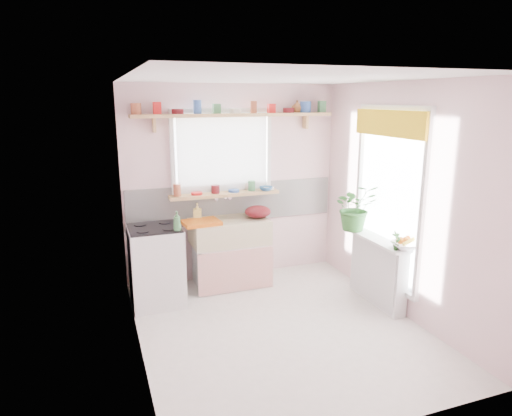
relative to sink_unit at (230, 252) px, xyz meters
name	(u,v)px	position (x,y,z in m)	size (l,w,h in m)	color
room	(305,180)	(0.81, -0.43, 0.94)	(3.20, 3.20, 3.20)	white
sink_unit	(230,252)	(0.00, 0.00, 0.00)	(0.95, 0.65, 1.11)	white
cooker	(156,265)	(-0.95, -0.24, 0.03)	(0.58, 0.58, 0.93)	white
radiator_ledge	(378,270)	(1.45, -1.09, -0.03)	(0.22, 0.95, 0.78)	white
windowsill	(225,194)	(0.00, 0.19, 0.71)	(1.40, 0.22, 0.04)	tan
pine_shelf	(236,115)	(0.15, 0.18, 1.69)	(2.52, 0.24, 0.04)	tan
shelf_crockery	(235,109)	(0.15, 0.18, 1.76)	(2.47, 0.11, 0.12)	#A55133
sill_crockery	(221,189)	(-0.05, 0.19, 0.78)	(1.35, 0.11, 0.12)	#A55133
dish_tray	(201,223)	(-0.38, -0.08, 0.44)	(0.43, 0.33, 0.04)	orange
colander	(258,212)	(0.37, -0.01, 0.49)	(0.33, 0.33, 0.15)	#550E14
jade_plant	(355,207)	(1.36, -0.69, 0.63)	(0.51, 0.44, 0.57)	#2E6B2B
fruit_bowl	(405,246)	(1.48, -1.49, 0.38)	(0.28, 0.28, 0.07)	silver
herb_pot	(396,241)	(1.36, -1.49, 0.45)	(0.11, 0.07, 0.20)	#2E6628
soap_bottle_sink	(197,212)	(-0.38, 0.11, 0.53)	(0.10, 0.10, 0.22)	#ECD668
sill_cup	(249,186)	(0.34, 0.24, 0.78)	(0.13, 0.13, 0.10)	beige
sill_bowl	(266,189)	(0.54, 0.13, 0.75)	(0.17, 0.17, 0.05)	teal
shelf_vase	(297,106)	(1.01, 0.24, 1.78)	(0.15, 0.15, 0.15)	#B06B36
cooker_bottle	(177,221)	(-0.73, -0.46, 0.59)	(0.08, 0.08, 0.22)	#3C7844
fruit	(406,240)	(1.49, -1.49, 0.44)	(0.20, 0.14, 0.10)	orange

